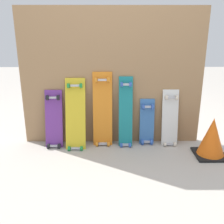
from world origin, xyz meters
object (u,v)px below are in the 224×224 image
object	(u,v)px
skateboard_orange	(103,112)
skateboard_white	(170,121)
skateboard_purple	(54,122)
traffic_cone	(212,138)
skateboard_blue	(147,124)
skateboard_teal	(126,115)
skateboard_yellow	(75,117)

from	to	relation	value
skateboard_orange	skateboard_white	bearing A→B (deg)	-0.37
skateboard_purple	traffic_cone	bearing A→B (deg)	-9.20
skateboard_white	skateboard_blue	bearing A→B (deg)	175.79
skateboard_teal	skateboard_orange	bearing A→B (deg)	176.66
skateboard_orange	skateboard_teal	bearing A→B (deg)	-3.34
skateboard_blue	skateboard_white	world-z (taller)	skateboard_white
skateboard_yellow	skateboard_blue	size ratio (longest dim) A/B	1.43
skateboard_orange	skateboard_blue	bearing A→B (deg)	1.58
skateboard_purple	skateboard_yellow	world-z (taller)	skateboard_yellow
skateboard_yellow	traffic_cone	xyz separation A→B (m)	(1.52, -0.26, -0.15)
skateboard_orange	skateboard_white	size ratio (longest dim) A/B	1.28
skateboard_purple	traffic_cone	distance (m)	1.81
skateboard_orange	skateboard_blue	size ratio (longest dim) A/B	1.53
skateboard_teal	skateboard_white	bearing A→B (deg)	1.15
skateboard_yellow	traffic_cone	distance (m)	1.55
skateboard_purple	skateboard_blue	world-z (taller)	skateboard_purple
skateboard_teal	skateboard_blue	world-z (taller)	skateboard_teal
skateboard_orange	skateboard_white	xyz separation A→B (m)	(0.81, -0.01, -0.11)
skateboard_white	skateboard_yellow	bearing A→B (deg)	-177.14
skateboard_purple	skateboard_yellow	size ratio (longest dim) A/B	0.83
skateboard_yellow	skateboard_teal	size ratio (longest dim) A/B	0.99
skateboard_yellow	skateboard_purple	bearing A→B (deg)	174.02
skateboard_purple	skateboard_white	distance (m)	1.39
skateboard_purple	skateboard_blue	distance (m)	1.12
skateboard_yellow	skateboard_teal	xyz separation A→B (m)	(0.59, 0.05, 0.01)
skateboard_yellow	skateboard_blue	world-z (taller)	skateboard_yellow
skateboard_purple	skateboard_teal	distance (m)	0.85
skateboard_orange	skateboard_teal	size ratio (longest dim) A/B	1.05
skateboard_blue	traffic_cone	size ratio (longest dim) A/B	1.39
skateboard_purple	skateboard_teal	bearing A→B (deg)	1.21
traffic_cone	skateboard_purple	bearing A→B (deg)	170.80
skateboard_purple	traffic_cone	xyz separation A→B (m)	(1.78, -0.29, -0.08)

